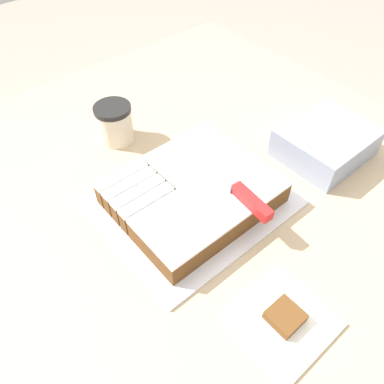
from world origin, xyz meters
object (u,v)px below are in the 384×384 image
Objects in this scene: cake_board at (192,202)px; knife at (241,193)px; storage_box at (325,143)px; brownie at (285,316)px; cake at (194,192)px; coffee_cup at (115,123)px.

cake_board is 0.12m from knife.
cake_board is 1.85× the size of storage_box.
brownie is at bearing -61.50° from storage_box.
brownie is 0.26× the size of storage_box.
cake is at bearing 50.85° from cake_board.
brownie reaches higher than cake_board.
cake_board is 0.35m from storage_box.
storage_box is (-0.21, 0.39, 0.02)m from brownie.
storage_box is at bearing 76.39° from cake.
knife reaches higher than brownie.
coffee_cup reaches higher than brownie.
coffee_cup reaches higher than cake.
cake reaches higher than cake_board.
coffee_cup reaches higher than knife.
knife is (0.09, 0.05, 0.04)m from cake.
cake is 1.54× the size of storage_box.
knife is 4.95× the size of brownie.
cake_board is at bearing -129.15° from cake.
cake_board is at bearing -103.97° from storage_box.
cake_board is at bearing 170.08° from brownie.
cake_board is 3.90× the size of coffee_cup.
storage_box is (0.08, 0.34, 0.00)m from cake.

